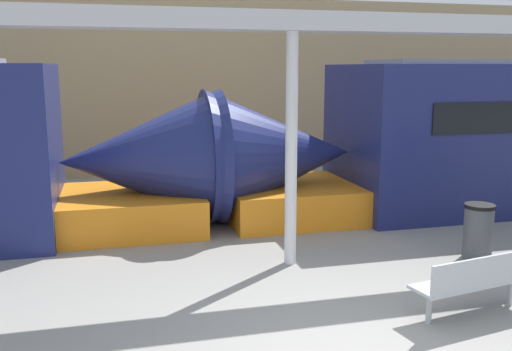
# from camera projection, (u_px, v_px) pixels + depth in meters

# --- Properties ---
(station_wall) EXTENTS (56.00, 0.20, 5.00)m
(station_wall) POSITION_uv_depth(u_px,v_px,m) (191.00, 87.00, 16.27)
(station_wall) COLOR tan
(station_wall) RESTS_ON ground_plane
(bench_near) EXTENTS (1.74, 0.73, 0.81)m
(bench_near) POSITION_uv_depth(u_px,v_px,m) (478.00, 279.00, 6.98)
(bench_near) COLOR #ADB2B7
(bench_near) RESTS_ON ground_plane
(trash_bin) EXTENTS (0.48, 0.48, 0.90)m
(trash_bin) POSITION_uv_depth(u_px,v_px,m) (478.00, 231.00, 9.13)
(trash_bin) COLOR #4C4F54
(trash_bin) RESTS_ON ground_plane
(support_column_near) EXTENTS (0.18, 0.18, 3.55)m
(support_column_near) POSITION_uv_depth(u_px,v_px,m) (291.00, 152.00, 8.66)
(support_column_near) COLOR silver
(support_column_near) RESTS_ON ground_plane
(canopy_beam) EXTENTS (28.00, 0.60, 0.28)m
(canopy_beam) POSITION_uv_depth(u_px,v_px,m) (293.00, 22.00, 8.30)
(canopy_beam) COLOR #B7B7BC
(canopy_beam) RESTS_ON support_column_near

